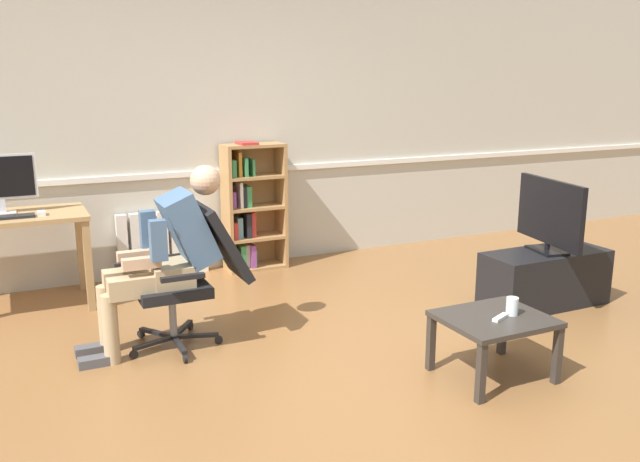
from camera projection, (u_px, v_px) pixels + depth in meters
ground_plane at (357, 371)px, 4.09m from camera, size 18.00×18.00×0.00m
back_wall at (222, 125)px, 6.11m from camera, size 12.00×0.13×2.70m
computer_desk at (4, 229)px, 5.03m from camera, size 1.20×0.66×0.76m
imac_monitor at (0, 180)px, 5.01m from camera, size 0.52×0.14×0.46m
keyboard at (3, 218)px, 4.88m from camera, size 0.44×0.12×0.02m
computer_mouse at (42, 213)px, 5.01m from camera, size 0.06×0.10×0.03m
bookshelf at (250, 210)px, 6.18m from camera, size 0.57×0.29×1.21m
radiator at (163, 244)px, 5.99m from camera, size 0.81×0.08×0.60m
office_chair at (195, 270)px, 4.42m from camera, size 0.84×0.61×0.95m
person_seated at (165, 254)px, 4.31m from camera, size 0.99×0.40×1.22m
tv_stand at (544, 278)px, 5.23m from camera, size 1.03×0.42×0.44m
tv_screen at (550, 214)px, 5.11m from camera, size 0.25×0.81×0.57m
coffee_table at (494, 325)px, 3.94m from camera, size 0.63×0.54×0.39m
drinking_glass at (512, 306)px, 3.94m from camera, size 0.07×0.07×0.11m
spare_remote at (501, 317)px, 3.89m from camera, size 0.15×0.09×0.02m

